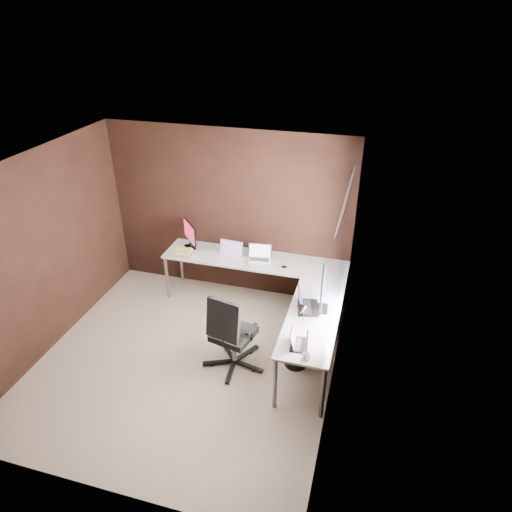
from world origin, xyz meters
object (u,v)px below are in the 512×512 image
Objects in this scene: desk_lamp at (303,325)px; laptop_black_big at (305,305)px; drawer_pedestal at (315,308)px; book_stack at (183,252)px; wastebasket at (296,353)px; laptop_silver at (259,257)px; office_chair at (232,346)px; monitor_left at (190,234)px; laptop_black_small at (297,342)px; monitor_right at (322,290)px; laptop_white at (230,254)px.

laptop_black_big is at bearing 116.23° from desk_lamp.
drawer_pedestal is 2.05m from book_stack.
laptop_black_big is 0.64m from wastebasket.
laptop_silver is 1.11× the size of wastebasket.
desk_lamp is at bearing -69.36° from laptop_silver.
monitor_left is at bearing 139.86° from office_chair.
laptop_silver is 1.86m from laptop_black_small.
desk_lamp reaches higher than laptop_silver.
laptop_black_big is 0.37× the size of office_chair.
office_chair reaches higher than laptop_black_big.
laptop_black_big is 0.67× the size of desk_lamp.
laptop_silver is at bearing 124.22° from wastebasket.
office_chair reaches higher than wastebasket.
wastebasket is (0.75, 0.24, -0.14)m from office_chair.
office_chair is at bearing 106.15° from laptop_black_big.
desk_lamp is at bearing 169.30° from monitor_right.
laptop_silver is 1.53m from wastebasket.
laptop_black_small is (0.03, -0.69, -0.01)m from laptop_black_big.
monitor_left is at bearing 49.14° from laptop_black_big.
book_stack is at bearing -166.17° from laptop_white.
book_stack is (-1.10, -0.14, -0.01)m from laptop_silver.
laptop_silver is 1.11m from book_stack.
laptop_silver is at bearing 7.48° from book_stack.
laptop_white is 0.62× the size of desk_lamp.
book_stack is 0.43× the size of desk_lamp.
laptop_silver is at bearing 159.23° from drawer_pedestal.
monitor_right is 1.56× the size of laptop_white.
desk_lamp reaches higher than drawer_pedestal.
drawer_pedestal is 2.12m from monitor_left.
drawer_pedestal is at bearing 111.27° from desk_lamp.
laptop_black_big is 0.69m from laptop_black_small.
monitor_right is at bearing 44.09° from wastebasket.
monitor_left is 2.39m from wastebasket.
wastebasket is (-0.05, -0.19, -0.61)m from laptop_black_big.
laptop_white is 1.44× the size of book_stack.
monitor_right is 1.54× the size of laptop_silver.
monitor_right is 0.96× the size of desk_lamp.
laptop_black_big is at bearing 95.49° from monitor_right.
desk_lamp reaches higher than laptop_white.
laptop_black_small reaches higher than drawer_pedestal.
laptop_black_small is 0.83× the size of wastebasket.
laptop_black_big reaches higher than laptop_black_small.
book_stack reaches higher than drawer_pedestal.
laptop_black_big is 1.57× the size of book_stack.
book_stack is 0.24× the size of office_chair.
laptop_black_small is at bearing 140.28° from desk_lamp.
desk_lamp reaches higher than laptop_black_big.
laptop_white is 1.57m from laptop_black_big.
drawer_pedestal is 2.18× the size of laptop_black_small.
wastebasket is (1.87, -1.25, -0.79)m from monitor_left.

